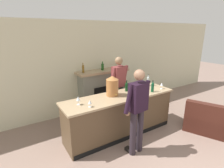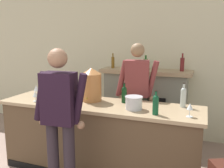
% 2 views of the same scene
% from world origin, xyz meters
% --- Properties ---
extents(wall_back_panel, '(12.00, 0.07, 2.75)m').
position_xyz_m(wall_back_panel, '(0.00, 4.11, 1.38)').
color(wall_back_panel, beige).
rests_on(wall_back_panel, ground_plane).
extents(bar_counter, '(2.79, 0.75, 1.00)m').
position_xyz_m(bar_counter, '(0.12, 2.43, 0.50)').
color(bar_counter, brown).
rests_on(bar_counter, ground_plane).
extents(fireplace_stone, '(1.64, 0.52, 1.62)m').
position_xyz_m(fireplace_stone, '(0.45, 3.85, 0.67)').
color(fireplace_stone, gray).
rests_on(fireplace_stone, ground_plane).
extents(armchair_black, '(1.17, 1.20, 0.82)m').
position_xyz_m(armchair_black, '(2.06, 1.39, 0.27)').
color(armchair_black, '#3E1B14').
rests_on(armchair_black, ground_plane).
extents(potted_plant_corner, '(0.52, 0.47, 0.69)m').
position_xyz_m(potted_plant_corner, '(2.30, 3.31, 0.27)').
color(potted_plant_corner, '#955939').
rests_on(potted_plant_corner, ground_plane).
extents(person_customer, '(0.66, 0.33, 1.78)m').
position_xyz_m(person_customer, '(-0.00, 1.66, 0.99)').
color(person_customer, '#2A2129').
rests_on(person_customer, ground_plane).
extents(person_bartender, '(0.65, 0.36, 1.81)m').
position_xyz_m(person_bartender, '(0.50, 3.04, 1.01)').
color(person_bartender, '#424B3C').
rests_on(person_bartender, ground_plane).
extents(copper_dispenser, '(0.29, 0.33, 0.47)m').
position_xyz_m(copper_dispenser, '(-0.03, 2.54, 1.24)').
color(copper_dispenser, '#B06F3B').
rests_on(copper_dispenser, bar_counter).
extents(ice_bucket_steel, '(0.22, 0.22, 0.17)m').
position_xyz_m(ice_bucket_steel, '(0.65, 2.34, 1.08)').
color(ice_bucket_steel, silver).
rests_on(ice_bucket_steel, bar_counter).
extents(wine_bottle_merlot_tall, '(0.07, 0.07, 0.29)m').
position_xyz_m(wine_bottle_merlot_tall, '(0.94, 2.22, 1.13)').
color(wine_bottle_merlot_tall, '#0F4527').
rests_on(wine_bottle_merlot_tall, bar_counter).
extents(wine_bottle_burgundy_dark, '(0.07, 0.07, 0.28)m').
position_xyz_m(wine_bottle_burgundy_dark, '(0.43, 2.60, 1.13)').
color(wine_bottle_burgundy_dark, black).
rests_on(wine_bottle_burgundy_dark, bar_counter).
extents(wine_bottle_rose_blush, '(0.07, 0.07, 0.32)m').
position_xyz_m(wine_bottle_rose_blush, '(1.22, 2.66, 1.14)').
color(wine_bottle_rose_blush, '#AFBEB9').
rests_on(wine_bottle_rose_blush, bar_counter).
extents(wine_glass_by_dispenser, '(0.08, 0.08, 0.18)m').
position_xyz_m(wine_glass_by_dispenser, '(-0.91, 2.45, 1.13)').
color(wine_glass_by_dispenser, silver).
rests_on(wine_glass_by_dispenser, bar_counter).
extents(wine_glass_front_left, '(0.07, 0.07, 0.15)m').
position_xyz_m(wine_glass_front_left, '(-0.76, 2.22, 1.10)').
color(wine_glass_front_left, silver).
rests_on(wine_glass_front_left, bar_counter).
extents(wine_glass_near_bucket, '(0.08, 0.08, 0.16)m').
position_xyz_m(wine_glass_near_bucket, '(1.32, 2.27, 1.11)').
color(wine_glass_near_bucket, silver).
rests_on(wine_glass_near_bucket, bar_counter).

